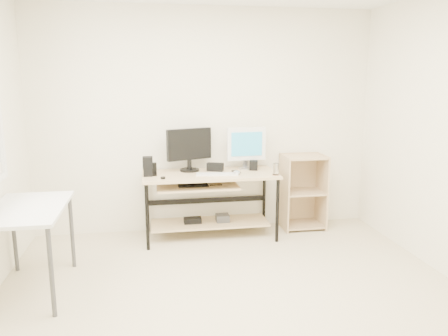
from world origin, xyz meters
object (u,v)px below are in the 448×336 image
Objects in this scene: desk at (208,191)px; audio_controller at (153,169)px; black_monitor at (189,147)px; side_table at (27,216)px; shelf_unit at (302,191)px; white_imac at (246,145)px.

audio_controller reaches higher than desk.
black_monitor is at bearing 141.02° from desk.
desk is 1.97m from side_table.
shelf_unit is 0.91m from white_imac.
audio_controller reaches higher than side_table.
white_imac is (0.67, 0.01, 0.00)m from black_monitor.
black_monitor reaches higher than desk.
white_imac is at bearing -1.89° from audio_controller.
desk is at bearing -164.78° from white_imac.
shelf_unit is 1.83m from audio_controller.
side_table is 1.94m from black_monitor.
side_table is at bearing -153.66° from white_imac.
shelf_unit is at bearing 7.77° from desk.
white_imac reaches higher than side_table.
shelf_unit is (1.18, 0.16, -0.09)m from desk.
white_imac is at bearing -18.71° from black_monitor.
side_table is 6.76× the size of audio_controller.
audio_controller is (1.05, 1.02, 0.15)m from side_table.
shelf_unit is 1.48m from black_monitor.
black_monitor reaches higher than audio_controller.
shelf_unit is at bearing -19.12° from black_monitor.
side_table is 3.09m from shelf_unit.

